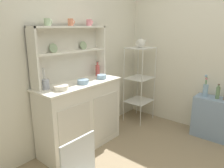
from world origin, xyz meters
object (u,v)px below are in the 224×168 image
at_px(hutch_cabinet, 81,115).
at_px(cup_sage_0, 47,22).
at_px(side_shelf_blue, 211,117).
at_px(oil_bottle, 218,92).
at_px(porcelain_teapot, 141,43).
at_px(jam_bottle, 98,70).
at_px(hutch_shelf_unit, 69,50).
at_px(bowl_mixing_large, 61,88).
at_px(utensil_jar, 46,84).
at_px(bakers_rack, 140,76).
at_px(flower_vase, 206,89).

xyz_separation_m(hutch_cabinet, cup_sage_0, (-0.32, 0.12, 1.17)).
relative_size(hutch_cabinet, side_shelf_blue, 1.93).
bearing_deg(oil_bottle, porcelain_teapot, 98.14).
xyz_separation_m(side_shelf_blue, porcelain_teapot, (-0.17, 1.14, 1.02)).
xyz_separation_m(cup_sage_0, jam_bottle, (0.75, -0.04, -0.65)).
height_order(hutch_cabinet, hutch_shelf_unit, hutch_shelf_unit).
height_order(bowl_mixing_large, utensil_jar, utensil_jar).
relative_size(side_shelf_blue, oil_bottle, 2.85).
height_order(hutch_cabinet, oil_bottle, hutch_cabinet).
xyz_separation_m(hutch_cabinet, bakers_rack, (1.23, -0.11, 0.33)).
bearing_deg(jam_bottle, bakers_rack, -13.78).
distance_m(bakers_rack, cup_sage_0, 1.78).
relative_size(hutch_cabinet, hutch_shelf_unit, 1.07).
relative_size(jam_bottle, porcelain_teapot, 0.92).
distance_m(side_shelf_blue, porcelain_teapot, 1.54).
xyz_separation_m(hutch_shelf_unit, utensil_jar, (-0.43, -0.09, -0.35)).
bearing_deg(flower_vase, side_shelf_blue, -90.60).
distance_m(bowl_mixing_large, porcelain_teapot, 1.62).
distance_m(hutch_shelf_unit, bowl_mixing_large, 0.56).
bearing_deg(utensil_jar, bakers_rack, -6.46).
height_order(cup_sage_0, utensil_jar, cup_sage_0).
bearing_deg(bowl_mixing_large, cup_sage_0, 83.87).
bearing_deg(jam_bottle, side_shelf_blue, -53.96).
xyz_separation_m(side_shelf_blue, flower_vase, (0.00, 0.12, 0.41)).
relative_size(hutch_cabinet, bowl_mixing_large, 6.73).
xyz_separation_m(side_shelf_blue, jam_bottle, (-0.97, 1.33, 0.68)).
relative_size(hutch_cabinet, porcelain_teapot, 5.06).
bearing_deg(cup_sage_0, utensil_jar, -158.18).
distance_m(bakers_rack, bowl_mixing_large, 1.58).
bearing_deg(oil_bottle, bowl_mixing_large, 144.87).
bearing_deg(hutch_cabinet, bakers_rack, -5.13).
xyz_separation_m(cup_sage_0, utensil_jar, (-0.11, -0.04, -0.68)).
distance_m(jam_bottle, flower_vase, 1.58).
height_order(hutch_shelf_unit, bakers_rack, hutch_shelf_unit).
distance_m(flower_vase, oil_bottle, 0.17).
bearing_deg(bakers_rack, hutch_shelf_unit, 167.40).
xyz_separation_m(jam_bottle, oil_bottle, (0.97, -1.38, -0.29)).
bearing_deg(side_shelf_blue, utensil_jar, 144.06).
relative_size(hutch_shelf_unit, oil_bottle, 5.14).
bearing_deg(side_shelf_blue, porcelain_teapot, 98.48).
distance_m(hutch_cabinet, flower_vase, 1.82).
relative_size(bakers_rack, bowl_mixing_large, 7.28).
relative_size(hutch_shelf_unit, flower_vase, 3.38).
xyz_separation_m(hutch_cabinet, bowl_mixing_large, (-0.34, -0.07, 0.46)).
bearing_deg(cup_sage_0, bakers_rack, -8.55).
height_order(hutch_cabinet, side_shelf_blue, hutch_cabinet).
bearing_deg(bakers_rack, cup_sage_0, 171.45).
bearing_deg(cup_sage_0, porcelain_teapot, -8.56).
relative_size(side_shelf_blue, cup_sage_0, 7.06).
height_order(cup_sage_0, jam_bottle, cup_sage_0).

